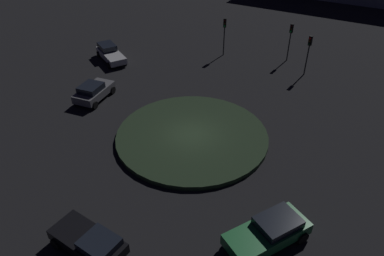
% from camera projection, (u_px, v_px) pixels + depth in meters
% --- Properties ---
extents(ground_plane, '(118.04, 118.04, 0.00)m').
position_uv_depth(ground_plane, '(192.00, 138.00, 26.82)').
color(ground_plane, black).
extents(roundabout_island, '(11.17, 11.17, 0.33)m').
position_uv_depth(roundabout_island, '(192.00, 136.00, 26.72)').
color(roundabout_island, '#263823').
rests_on(roundabout_island, ground_plane).
extents(car_silver, '(2.54, 4.81, 1.47)m').
position_uv_depth(car_silver, '(110.00, 53.00, 37.78)').
color(car_silver, silver).
rests_on(car_silver, ground_plane).
extents(car_grey, '(4.25, 3.46, 1.50)m').
position_uv_depth(car_grey, '(93.00, 91.00, 31.00)').
color(car_grey, slate).
rests_on(car_grey, ground_plane).
extents(car_green, '(4.81, 2.77, 1.45)m').
position_uv_depth(car_green, '(269.00, 232.00, 18.74)').
color(car_green, '#1E7238').
rests_on(car_green, ground_plane).
extents(car_black, '(2.92, 4.42, 1.35)m').
position_uv_depth(car_black, '(90.00, 242.00, 18.30)').
color(car_black, black).
rests_on(car_black, ground_plane).
extents(traffic_light_east, '(0.36, 0.31, 3.89)m').
position_uv_depth(traffic_light_east, '(309.00, 48.00, 33.76)').
color(traffic_light_east, '#2D2D2D').
rests_on(traffic_light_east, ground_plane).
extents(traffic_light_northeast, '(0.39, 0.37, 3.97)m').
position_uv_depth(traffic_light_northeast, '(224.00, 29.00, 37.62)').
color(traffic_light_northeast, '#2D2D2D').
rests_on(traffic_light_northeast, ground_plane).
extents(traffic_light_east_near, '(0.38, 0.34, 3.88)m').
position_uv_depth(traffic_light_east_near, '(291.00, 35.00, 36.50)').
color(traffic_light_east_near, '#2D2D2D').
rests_on(traffic_light_east_near, ground_plane).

